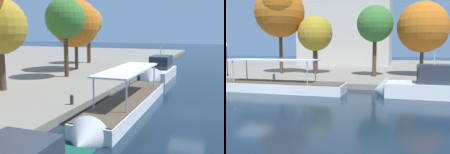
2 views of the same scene
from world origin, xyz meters
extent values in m
plane|color=#142333|center=(0.00, 0.00, 0.00)|extent=(220.00, 220.00, 0.00)
cube|color=silver|center=(-0.50, 4.35, 0.26)|extent=(13.80, 2.81, 1.27)
cone|color=silver|center=(-7.89, 4.31, 0.26)|extent=(1.41, 2.48, 2.47)
cube|color=brown|center=(-0.50, 4.35, 0.93)|extent=(13.52, 2.68, 0.08)
cylinder|color=#B2B2B7|center=(-4.28, 3.23, 1.99)|extent=(0.10, 0.10, 2.04)
cylinder|color=#B2B2B7|center=(-4.29, 5.42, 1.99)|extent=(0.10, 0.10, 2.04)
cylinder|color=#B2B2B7|center=(3.30, 3.27, 1.99)|extent=(0.10, 0.10, 2.04)
cylinder|color=#B2B2B7|center=(3.29, 5.46, 1.99)|extent=(0.10, 0.10, 2.04)
cube|color=silver|center=(-0.50, 4.35, 3.07)|extent=(8.56, 2.57, 0.12)
cube|color=silver|center=(13.86, 4.94, 0.44)|extent=(7.63, 2.97, 1.58)
cone|color=silver|center=(9.66, 5.00, 0.44)|extent=(1.24, 2.73, 2.71)
cube|color=#2D333D|center=(14.43, 4.93, 2.02)|extent=(3.45, 2.33, 1.59)
cube|color=black|center=(13.10, 4.95, 2.10)|extent=(0.94, 2.15, 0.95)
cylinder|color=silver|center=(14.05, 4.93, 3.39)|extent=(0.08, 0.08, 1.16)
cylinder|color=#2D2D33|center=(-2.60, 8.00, 0.84)|extent=(0.25, 0.25, 0.54)
sphere|color=#2D2D33|center=(-2.60, 8.00, 1.18)|extent=(0.28, 0.28, 0.28)
cylinder|color=#2D2D33|center=(19.32, 7.69, 0.80)|extent=(0.26, 0.26, 0.46)
sphere|color=#2D2D33|center=(19.32, 7.69, 1.09)|extent=(0.28, 0.28, 0.28)
cylinder|color=#4C3823|center=(-0.55, 16.34, 2.50)|extent=(0.68, 0.68, 3.86)
sphere|color=olive|center=(-0.48, 16.09, 7.29)|extent=(2.60, 2.60, 2.60)
cylinder|color=#4C3823|center=(8.05, 14.77, 3.06)|extent=(0.52, 0.52, 4.98)
sphere|color=#38702D|center=(8.05, 14.77, 7.29)|extent=(4.64, 4.64, 4.64)
sphere|color=#38702D|center=(7.49, 14.01, 6.68)|extent=(2.22, 2.22, 2.22)
sphere|color=#38702D|center=(7.86, 14.18, 8.20)|extent=(2.55, 2.55, 2.55)
cylinder|color=#4C3823|center=(21.78, 18.62, 3.11)|extent=(0.63, 0.63, 5.08)
sphere|color=olive|center=(21.78, 18.62, 7.39)|extent=(4.66, 4.66, 4.66)
sphere|color=olive|center=(20.69, 18.51, 7.25)|extent=(2.22, 2.22, 2.22)
sphere|color=olive|center=(20.98, 17.74, 7.14)|extent=(2.11, 2.11, 2.11)
cylinder|color=#4C3823|center=(13.98, 16.69, 2.51)|extent=(0.47, 0.47, 3.88)
sphere|color=#BC6019|center=(13.98, 16.69, 6.89)|extent=(6.52, 6.52, 6.52)
sphere|color=#BC6019|center=(15.11, 17.77, 6.16)|extent=(4.32, 4.32, 4.32)
sphere|color=#BC6019|center=(14.77, 17.34, 7.03)|extent=(3.96, 3.96, 3.96)
camera|label=1|loc=(-19.66, -1.90, 5.90)|focal=44.01mm
camera|label=2|loc=(11.23, -16.92, 4.14)|focal=39.19mm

